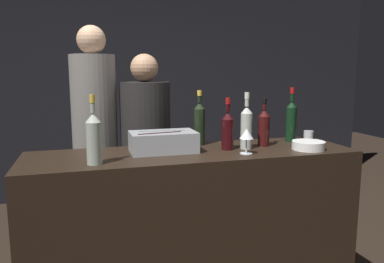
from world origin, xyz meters
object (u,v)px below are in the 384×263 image
at_px(bowl_white, 308,145).
at_px(red_wine_bottle_black_foil, 264,127).
at_px(red_wine_bottle_burgundy, 291,120).
at_px(person_in_hoodie, 95,135).
at_px(champagne_bottle, 199,122).
at_px(white_wine_bottle, 246,126).
at_px(wine_glass, 247,135).
at_px(candle_votive, 309,135).
at_px(red_wine_bottle_tall, 228,129).
at_px(person_blond_tee, 146,151).
at_px(ice_bin_with_bottles, 163,141).
at_px(rose_wine_bottle, 94,137).

relative_size(bowl_white, red_wine_bottle_black_foil, 0.64).
relative_size(red_wine_bottle_burgundy, person_in_hoodie, 0.20).
relative_size(champagne_bottle, red_wine_bottle_burgundy, 0.96).
bearing_deg(red_wine_bottle_burgundy, champagne_bottle, 174.15).
height_order(champagne_bottle, white_wine_bottle, champagne_bottle).
height_order(red_wine_bottle_black_foil, person_in_hoodie, person_in_hoodie).
relative_size(wine_glass, white_wine_bottle, 0.43).
xyz_separation_m(red_wine_bottle_black_foil, white_wine_bottle, (-0.15, -0.06, 0.02)).
xyz_separation_m(candle_votive, white_wine_bottle, (-0.59, -0.21, 0.12)).
height_order(red_wine_bottle_tall, person_blond_tee, person_blond_tee).
xyz_separation_m(red_wine_bottle_black_foil, person_blond_tee, (-0.68, 0.65, -0.25)).
bearing_deg(ice_bin_with_bottles, white_wine_bottle, -5.98).
xyz_separation_m(champagne_bottle, person_in_hoodie, (-0.66, 0.54, -0.14)).
bearing_deg(white_wine_bottle, person_in_hoodie, 140.27).
height_order(bowl_white, candle_votive, candle_votive).
relative_size(ice_bin_with_bottles, champagne_bottle, 1.09).
height_order(wine_glass, person_in_hoodie, person_in_hoodie).
bearing_deg(red_wine_bottle_tall, person_in_hoodie, 136.54).
distance_m(red_wine_bottle_tall, person_blond_tee, 0.84).
bearing_deg(white_wine_bottle, red_wine_bottle_burgundy, 19.85).
bearing_deg(red_wine_bottle_black_foil, champagne_bottle, 158.25).
relative_size(white_wine_bottle, rose_wine_bottle, 0.97).
xyz_separation_m(bowl_white, red_wine_bottle_tall, (-0.49, 0.14, 0.10)).
distance_m(white_wine_bottle, red_wine_bottle_burgundy, 0.43).
distance_m(ice_bin_with_bottles, candle_votive, 1.13).
bearing_deg(red_wine_bottle_black_foil, white_wine_bottle, -159.66).
xyz_separation_m(ice_bin_with_bottles, wine_glass, (0.46, -0.19, 0.05)).
distance_m(candle_votive, red_wine_bottle_burgundy, 0.24).
height_order(candle_votive, person_in_hoodie, person_in_hoodie).
bearing_deg(rose_wine_bottle, candle_votive, 13.20).
xyz_separation_m(ice_bin_with_bottles, red_wine_bottle_burgundy, (0.93, 0.09, 0.09)).
bearing_deg(person_blond_tee, rose_wine_bottle, 175.11).
bearing_deg(bowl_white, candle_votive, 56.53).
bearing_deg(person_in_hoodie, bowl_white, -103.16).
distance_m(red_wine_bottle_tall, rose_wine_bottle, 0.83).
bearing_deg(white_wine_bottle, wine_glass, -113.75).
bearing_deg(champagne_bottle, person_in_hoodie, 140.82).
xyz_separation_m(wine_glass, red_wine_bottle_black_foil, (0.21, 0.19, 0.01)).
height_order(wine_glass, person_blond_tee, person_blond_tee).
distance_m(white_wine_bottle, rose_wine_bottle, 0.94).
height_order(champagne_bottle, person_in_hoodie, person_in_hoodie).
height_order(red_wine_bottle_black_foil, rose_wine_bottle, rose_wine_bottle).
distance_m(candle_votive, rose_wine_bottle, 1.57).
relative_size(candle_votive, champagne_bottle, 0.19).
distance_m(bowl_white, red_wine_bottle_black_foil, 0.30).
relative_size(bowl_white, red_wine_bottle_tall, 0.63).
relative_size(bowl_white, person_blond_tee, 0.12).
relative_size(ice_bin_with_bottles, person_blond_tee, 0.24).
height_order(ice_bin_with_bottles, person_in_hoodie, person_in_hoodie).
bearing_deg(candle_votive, red_wine_bottle_tall, -164.12).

